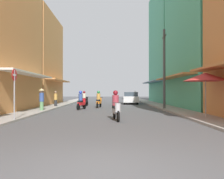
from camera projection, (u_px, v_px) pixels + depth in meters
The scene contains 17 objects.
ground_plane at pixel (108, 107), 21.92m from camera, with size 94.56×94.56×0.00m, color #4C4C4F.
sidewalk_left at pixel (51, 107), 21.87m from camera, with size 1.82×50.98×0.12m, color #9E9991.
sidewalk_right at pixel (164, 107), 21.96m from camera, with size 1.82×50.98×0.12m, color #9E9991.
building_left_far at pixel (29, 60), 27.04m from camera, with size 7.05×9.23×10.38m.
building_right_mid at pixel (212, 22), 20.57m from camera, with size 7.05×10.18×15.34m.
building_right_far at pixel (177, 46), 31.07m from camera, with size 7.05×10.13×15.39m.
motorbike_white at pixel (134, 97), 32.06m from camera, with size 0.77×1.73×1.58m.
motorbike_black at pixel (85, 99), 23.77m from camera, with size 0.67×1.77×1.58m.
motorbike_red at pixel (81, 101), 19.30m from camera, with size 0.71×1.76×1.58m.
motorbike_orange at pixel (99, 100), 21.63m from camera, with size 0.60×1.80×1.58m.
motorbike_silver at pixel (116, 107), 12.11m from camera, with size 0.56×1.80×1.58m.
parked_car at pixel (131, 98), 28.18m from camera, with size 2.03×4.21×1.45m.
pedestrian_crossing at pixel (56, 99), 22.23m from camera, with size 0.34×0.34×1.56m.
pedestrian_midway at pixel (42, 99), 17.23m from camera, with size 0.44×0.44×1.75m.
vendor_umbrella at pixel (206, 77), 12.51m from camera, with size 2.38×2.38×2.54m.
utility_pole at pixel (164, 69), 19.11m from camera, with size 0.20×1.20×6.67m.
street_sign_no_entry at pixel (14, 88), 11.60m from camera, with size 0.07×0.60×2.65m.
Camera 1 is at (0.22, -4.44, 1.52)m, focal length 37.11 mm.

